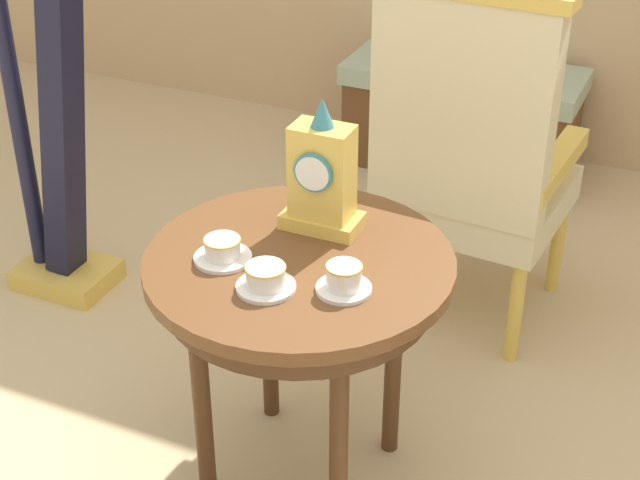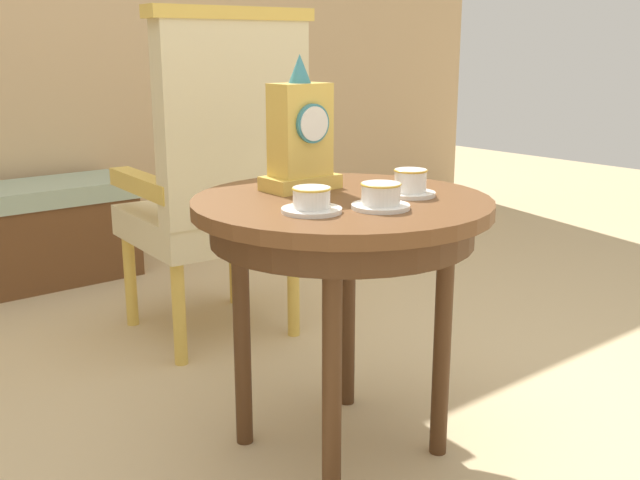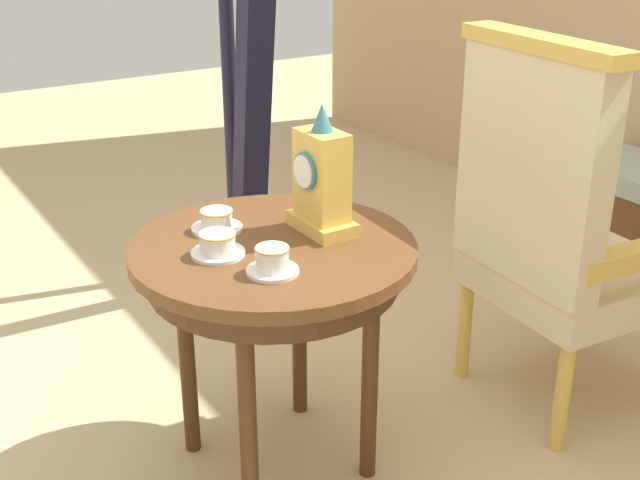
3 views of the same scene
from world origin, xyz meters
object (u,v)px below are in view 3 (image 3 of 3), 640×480
Objects in this scene: teacup_right at (218,245)px; teacup_center at (272,261)px; armchair at (555,225)px; mantel_clock at (321,181)px; side_table at (274,272)px; harp at (246,112)px; teacup_left at (217,221)px.

teacup_right is 0.17m from teacup_center.
mantel_clock is at bearing -104.51° from armchair.
harp is at bearing 155.65° from side_table.
side_table is 0.85m from armchair.
mantel_clock is (0.00, 0.30, 0.11)m from teacup_right.
mantel_clock is at bearing 123.82° from teacup_center.
armchair reaches higher than mantel_clock.
teacup_center is 0.11× the size of armchair.
armchair is 0.65× the size of harp.
teacup_left reaches higher than side_table.
armchair is (0.18, 0.98, -0.10)m from teacup_right.
harp is at bearing 148.44° from teacup_left.
teacup_center is (0.16, 0.06, 0.00)m from teacup_right.
mantel_clock reaches higher than teacup_right.
mantel_clock is at bearing 89.58° from teacup_right.
teacup_center is at bearing -91.30° from armchair.
mantel_clock is 0.29× the size of armchair.
teacup_center is at bearing 21.63° from teacup_right.
teacup_center is 0.37× the size of mantel_clock.
teacup_center is 0.30m from mantel_clock.
armchair is at bearing 15.25° from harp.
harp is at bearing -164.75° from armchair.
harp is (-1.08, 0.64, 0.01)m from teacup_right.
side_table is at bearing -24.35° from harp.
side_table is 2.16× the size of mantel_clock.
teacup_right is at bearing -94.50° from side_table.
teacup_left is 1.01× the size of teacup_right.
side_table is 0.20m from teacup_center.
teacup_right is at bearing -30.72° from harp.
teacup_right is (0.14, -0.07, 0.00)m from teacup_left.
teacup_left is 0.08× the size of harp.
side_table is 0.42× the size of harp.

